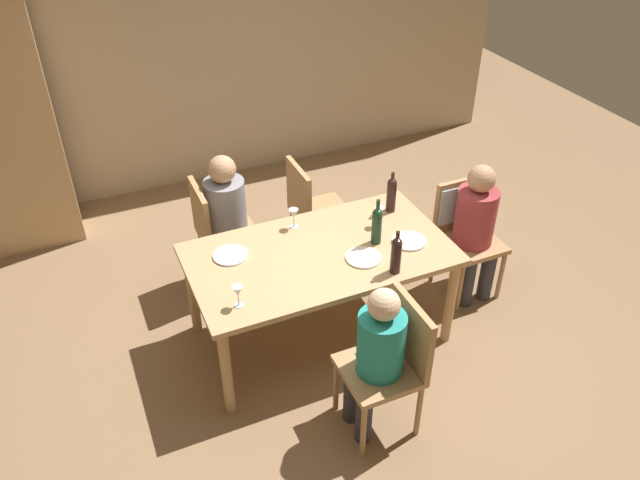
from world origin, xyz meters
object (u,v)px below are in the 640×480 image
(chair_far_left, at_px, (217,229))
(person_man_bearded, at_px, (230,212))
(chair_far_right, at_px, (312,207))
(dinner_plate_host, at_px, (230,255))
(dining_table, at_px, (320,262))
(chair_right_end, at_px, (464,221))
(dinner_plate_guest_right, at_px, (409,241))
(wine_bottle_tall_green, at_px, (396,254))
(dinner_plate_guest_left, at_px, (363,258))
(wine_glass_centre, at_px, (294,214))
(wine_bottle_short_olive, at_px, (391,194))
(person_woman_host, at_px, (476,224))
(person_man_guest, at_px, (376,352))
(chair_near, at_px, (392,358))
(wine_glass_near_left, at_px, (238,292))
(wine_bottle_dark_red, at_px, (377,225))
(wine_glass_near_right, at_px, (379,212))

(chair_far_left, relative_size, person_man_bearded, 0.80)
(chair_far_right, distance_m, dinner_plate_host, 1.13)
(dinner_plate_host, bearing_deg, dining_table, -19.43)
(chair_right_end, distance_m, dinner_plate_guest_right, 0.73)
(chair_far_left, bearing_deg, wine_bottle_tall_green, 33.83)
(chair_far_right, bearing_deg, dinner_plate_guest_left, -4.24)
(person_man_bearded, relative_size, dinner_plate_host, 4.84)
(chair_far_right, distance_m, wine_glass_centre, 0.71)
(chair_far_left, xyz_separation_m, wine_bottle_short_olive, (1.18, -0.61, 0.37))
(chair_right_end, relative_size, wine_bottle_short_olive, 2.88)
(wine_glass_centre, bearing_deg, chair_right_end, -9.83)
(chair_far_left, xyz_separation_m, wine_bottle_tall_green, (0.85, -1.26, 0.36))
(person_woman_host, bearing_deg, chair_far_left, -27.05)
(chair_far_left, distance_m, person_man_guest, 1.81)
(chair_near, height_order, wine_bottle_tall_green, wine_bottle_tall_green)
(chair_near, bearing_deg, chair_far_right, -7.40)
(dining_table, bearing_deg, wine_glass_near_left, -155.91)
(wine_bottle_dark_red, xyz_separation_m, dinner_plate_host, (-0.97, 0.25, -0.14))
(chair_near, distance_m, wine_glass_near_left, 1.00)
(wine_bottle_tall_green, distance_m, dinner_plate_host, 1.11)
(wine_bottle_dark_red, height_order, dinner_plate_guest_left, wine_bottle_dark_red)
(dinner_plate_host, bearing_deg, wine_glass_near_right, -3.74)
(chair_right_end, height_order, chair_far_right, same)
(chair_far_right, height_order, dinner_plate_guest_left, chair_far_right)
(chair_near, bearing_deg, person_man_bearded, 14.84)
(dinner_plate_host, distance_m, dinner_plate_guest_right, 1.23)
(wine_bottle_tall_green, xyz_separation_m, wine_glass_centre, (-0.41, 0.74, -0.03))
(chair_near, relative_size, person_woman_host, 0.81)
(wine_bottle_tall_green, distance_m, wine_bottle_short_olive, 0.73)
(dinner_plate_guest_left, bearing_deg, wine_glass_near_left, -172.65)
(chair_far_left, bearing_deg, chair_far_right, 90.00)
(person_woman_host, xyz_separation_m, wine_bottle_tall_green, (-0.91, -0.36, 0.24))
(wine_glass_centre, height_order, dinner_plate_guest_right, wine_glass_centre)
(person_woman_host, relative_size, dinner_plate_guest_left, 4.71)
(chair_far_left, relative_size, person_man_guest, 0.85)
(person_woman_host, height_order, person_man_bearded, person_man_bearded)
(person_man_guest, bearing_deg, dinner_plate_host, 26.84)
(chair_far_left, height_order, person_woman_host, person_woman_host)
(dining_table, xyz_separation_m, wine_bottle_tall_green, (0.36, -0.39, 0.22))
(person_woman_host, xyz_separation_m, wine_glass_near_left, (-1.94, -0.27, 0.21))
(person_woman_host, bearing_deg, dining_table, -1.16)
(chair_far_right, xyz_separation_m, person_woman_host, (0.96, -0.90, 0.12))
(chair_near, xyz_separation_m, chair_far_right, (0.23, 1.74, 0.00))
(wine_glass_near_right, distance_m, dinner_plate_guest_right, 0.30)
(dinner_plate_guest_right, bearing_deg, person_man_bearded, 134.26)
(person_woman_host, relative_size, wine_bottle_tall_green, 3.61)
(chair_far_right, bearing_deg, person_man_bearded, -90.00)
(dinner_plate_guest_left, bearing_deg, dinner_plate_guest_right, 6.59)
(person_man_bearded, distance_m, dinner_plate_host, 0.71)
(wine_bottle_dark_red, distance_m, dinner_plate_host, 1.01)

